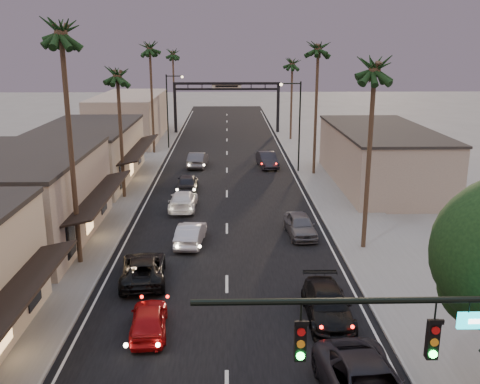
{
  "coord_description": "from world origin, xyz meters",
  "views": [
    {
      "loc": [
        0.09,
        -7.34,
        12.41
      ],
      "look_at": [
        0.93,
        28.53,
        2.5
      ],
      "focal_mm": 40.0,
      "sensor_mm": 36.0,
      "label": 1
    }
  ],
  "objects_px": {
    "palm_rb": "(318,45)",
    "oncoming_silver": "(191,234)",
    "arch": "(227,95)",
    "palm_lb": "(60,25)",
    "curbside_black": "(328,305)",
    "traffic_signal": "(459,356)",
    "streetlight_left": "(170,105)",
    "palm_far": "(173,51)",
    "streetlight_right": "(297,119)",
    "oncoming_pickup": "(143,269)",
    "palm_ld": "(150,45)",
    "palm_lc": "(117,70)",
    "palm_rc": "(292,60)",
    "palm_ra": "(375,62)",
    "oncoming_red": "(149,319)"
  },
  "relations": [
    {
      "from": "palm_rb",
      "to": "oncoming_silver",
      "type": "height_order",
      "value": "palm_rb"
    },
    {
      "from": "arch",
      "to": "palm_lb",
      "type": "relative_size",
      "value": 1.0
    },
    {
      "from": "oncoming_silver",
      "to": "curbside_black",
      "type": "height_order",
      "value": "curbside_black"
    },
    {
      "from": "traffic_signal",
      "to": "streetlight_left",
      "type": "xyz_separation_m",
      "value": [
        -12.61,
        54.0,
        0.25
      ]
    },
    {
      "from": "palm_far",
      "to": "streetlight_right",
      "type": "bearing_deg",
      "value": -65.24
    },
    {
      "from": "palm_lb",
      "to": "palm_rb",
      "type": "relative_size",
      "value": 1.07
    },
    {
      "from": "palm_lb",
      "to": "palm_rb",
      "type": "xyz_separation_m",
      "value": [
        17.2,
        22.0,
        -0.97
      ]
    },
    {
      "from": "arch",
      "to": "palm_lb",
      "type": "bearing_deg",
      "value": -100.16
    },
    {
      "from": "arch",
      "to": "oncoming_pickup",
      "type": "bearing_deg",
      "value": -95.12
    },
    {
      "from": "traffic_signal",
      "to": "curbside_black",
      "type": "distance_m",
      "value": 11.96
    },
    {
      "from": "palm_ld",
      "to": "palm_far",
      "type": "height_order",
      "value": "palm_ld"
    },
    {
      "from": "traffic_signal",
      "to": "palm_lc",
      "type": "xyz_separation_m",
      "value": [
        -14.29,
        32.0,
        5.39
      ]
    },
    {
      "from": "oncoming_pickup",
      "to": "streetlight_left",
      "type": "bearing_deg",
      "value": -92.6
    },
    {
      "from": "palm_rc",
      "to": "palm_ld",
      "type": "bearing_deg",
      "value": -152.38
    },
    {
      "from": "palm_lc",
      "to": "curbside_black",
      "type": "height_order",
      "value": "palm_lc"
    },
    {
      "from": "streetlight_right",
      "to": "palm_far",
      "type": "height_order",
      "value": "palm_far"
    },
    {
      "from": "palm_far",
      "to": "oncoming_pickup",
      "type": "distance_m",
      "value": 59.56
    },
    {
      "from": "palm_lb",
      "to": "curbside_black",
      "type": "xyz_separation_m",
      "value": [
        13.29,
        -6.91,
        -12.66
      ]
    },
    {
      "from": "oncoming_silver",
      "to": "palm_rb",
      "type": "bearing_deg",
      "value": -114.32
    },
    {
      "from": "traffic_signal",
      "to": "palm_rc",
      "type": "relative_size",
      "value": 0.7
    },
    {
      "from": "palm_ra",
      "to": "curbside_black",
      "type": "height_order",
      "value": "palm_ra"
    },
    {
      "from": "streetlight_left",
      "to": "palm_ra",
      "type": "distance_m",
      "value": 37.87
    },
    {
      "from": "streetlight_left",
      "to": "palm_ld",
      "type": "relative_size",
      "value": 0.63
    },
    {
      "from": "palm_ra",
      "to": "palm_rc",
      "type": "bearing_deg",
      "value": 90.0
    },
    {
      "from": "arch",
      "to": "oncoming_pickup",
      "type": "xyz_separation_m",
      "value": [
        -4.52,
        -50.46,
        -4.83
      ]
    },
    {
      "from": "curbside_black",
      "to": "palm_ld",
      "type": "bearing_deg",
      "value": 108.75
    },
    {
      "from": "palm_rc",
      "to": "oncoming_red",
      "type": "xyz_separation_m",
      "value": [
        -12.06,
        -49.96,
        -9.8
      ]
    },
    {
      "from": "palm_lc",
      "to": "traffic_signal",
      "type": "bearing_deg",
      "value": -65.94
    },
    {
      "from": "oncoming_red",
      "to": "palm_ra",
      "type": "bearing_deg",
      "value": -145.23
    },
    {
      "from": "traffic_signal",
      "to": "oncoming_red",
      "type": "relative_size",
      "value": 2.16
    },
    {
      "from": "palm_rb",
      "to": "palm_far",
      "type": "relative_size",
      "value": 1.08
    },
    {
      "from": "oncoming_silver",
      "to": "streetlight_left",
      "type": "bearing_deg",
      "value": -76.43
    },
    {
      "from": "traffic_signal",
      "to": "palm_rc",
      "type": "distance_m",
      "value": 60.31
    },
    {
      "from": "palm_ld",
      "to": "streetlight_left",
      "type": "bearing_deg",
      "value": 60.75
    },
    {
      "from": "palm_far",
      "to": "palm_rb",
      "type": "bearing_deg",
      "value": -63.57
    },
    {
      "from": "streetlight_left",
      "to": "palm_far",
      "type": "height_order",
      "value": "palm_far"
    },
    {
      "from": "oncoming_red",
      "to": "oncoming_pickup",
      "type": "bearing_deg",
      "value": -83.78
    },
    {
      "from": "oncoming_red",
      "to": "streetlight_left",
      "type": "bearing_deg",
      "value": -90.28
    },
    {
      "from": "palm_lc",
      "to": "oncoming_red",
      "type": "relative_size",
      "value": 3.09
    },
    {
      "from": "traffic_signal",
      "to": "palm_rb",
      "type": "height_order",
      "value": "palm_rb"
    },
    {
      "from": "oncoming_red",
      "to": "oncoming_silver",
      "type": "height_order",
      "value": "oncoming_silver"
    },
    {
      "from": "palm_ld",
      "to": "oncoming_pickup",
      "type": "bearing_deg",
      "value": -83.44
    },
    {
      "from": "palm_rc",
      "to": "oncoming_silver",
      "type": "bearing_deg",
      "value": -105.66
    },
    {
      "from": "palm_lb",
      "to": "oncoming_pickup",
      "type": "bearing_deg",
      "value": -31.1
    },
    {
      "from": "oncoming_pickup",
      "to": "oncoming_silver",
      "type": "relative_size",
      "value": 1.18
    },
    {
      "from": "streetlight_left",
      "to": "oncoming_silver",
      "type": "height_order",
      "value": "streetlight_left"
    },
    {
      "from": "palm_rc",
      "to": "oncoming_red",
      "type": "bearing_deg",
      "value": -103.57
    },
    {
      "from": "arch",
      "to": "streetlight_right",
      "type": "bearing_deg",
      "value": -74.53
    },
    {
      "from": "palm_lb",
      "to": "palm_lc",
      "type": "relative_size",
      "value": 1.25
    },
    {
      "from": "oncoming_pickup",
      "to": "oncoming_silver",
      "type": "bearing_deg",
      "value": -118.01
    }
  ]
}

